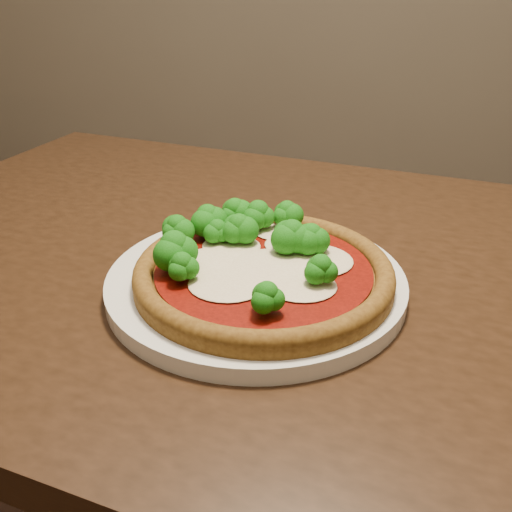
# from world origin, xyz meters

# --- Properties ---
(dining_table) EXTENTS (1.35, 0.94, 0.75)m
(dining_table) POSITION_xyz_m (0.17, -0.19, 0.65)
(dining_table) COLOR black
(dining_table) RESTS_ON floor
(plate) EXTENTS (0.32, 0.32, 0.02)m
(plate) POSITION_xyz_m (0.12, -0.26, 0.76)
(plate) COLOR silver
(plate) RESTS_ON dining_table
(pizza) EXTENTS (0.27, 0.27, 0.06)m
(pizza) POSITION_xyz_m (0.12, -0.26, 0.79)
(pizza) COLOR brown
(pizza) RESTS_ON plate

